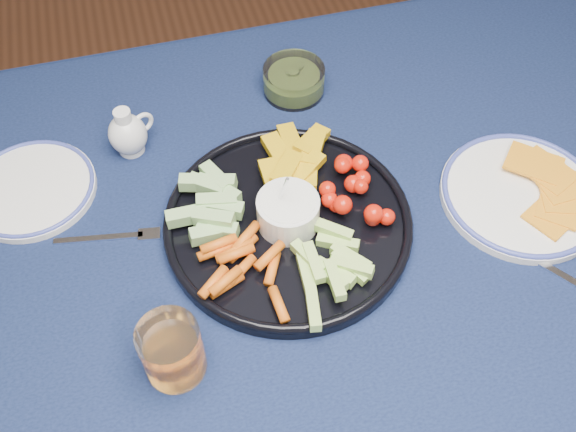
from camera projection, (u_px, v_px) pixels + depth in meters
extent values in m
cylinder|color=#4F351A|center=(512.00, 147.00, 1.57)|extent=(0.07, 0.07, 0.70)
cube|color=#4F351A|center=(266.00, 279.00, 0.92)|extent=(1.60, 1.00, 0.04)
cube|color=black|center=(266.00, 271.00, 0.90)|extent=(1.66, 1.06, 0.01)
cube|color=black|center=(205.00, 97.00, 1.33)|extent=(1.66, 0.01, 0.30)
cylinder|color=black|center=(288.00, 225.00, 0.94)|extent=(0.36, 0.36, 0.02)
torus|color=black|center=(288.00, 220.00, 0.93)|extent=(0.36, 0.36, 0.01)
cylinder|color=white|center=(288.00, 212.00, 0.91)|extent=(0.09, 0.09, 0.05)
cylinder|color=white|center=(288.00, 203.00, 0.90)|extent=(0.08, 0.08, 0.01)
cylinder|color=white|center=(132.00, 148.00, 1.03)|extent=(0.04, 0.04, 0.01)
ellipsoid|color=white|center=(128.00, 134.00, 1.01)|extent=(0.06, 0.06, 0.07)
cylinder|color=white|center=(123.00, 118.00, 0.98)|extent=(0.03, 0.03, 0.03)
torus|color=white|center=(143.00, 123.00, 1.01)|extent=(0.04, 0.02, 0.04)
torus|color=#3C48A8|center=(125.00, 124.00, 0.99)|extent=(0.03, 0.03, 0.00)
cylinder|color=white|center=(294.00, 80.00, 1.10)|extent=(0.11, 0.11, 0.05)
cylinder|color=#4B601B|center=(294.00, 84.00, 1.11)|extent=(0.09, 0.09, 0.03)
cylinder|color=white|center=(521.00, 195.00, 0.97)|extent=(0.24, 0.24, 0.01)
torus|color=#3C48A8|center=(522.00, 192.00, 0.97)|extent=(0.24, 0.24, 0.01)
cylinder|color=white|center=(172.00, 351.00, 0.78)|extent=(0.08, 0.08, 0.09)
cylinder|color=orange|center=(174.00, 358.00, 0.80)|extent=(0.07, 0.07, 0.05)
cube|color=silver|center=(99.00, 238.00, 0.93)|extent=(0.13, 0.03, 0.00)
cube|color=silver|center=(149.00, 234.00, 0.94)|extent=(0.04, 0.03, 0.00)
cube|color=silver|center=(548.00, 268.00, 0.90)|extent=(0.09, 0.12, 0.00)
cylinder|color=white|center=(32.00, 190.00, 0.98)|extent=(0.19, 0.19, 0.01)
torus|color=#3C48A8|center=(30.00, 187.00, 0.97)|extent=(0.19, 0.19, 0.01)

